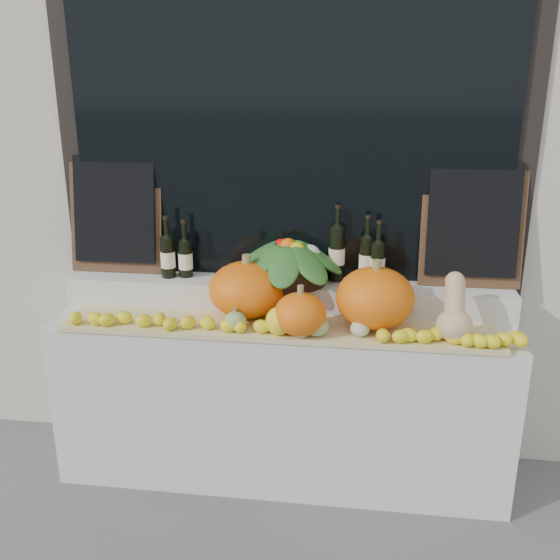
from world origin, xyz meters
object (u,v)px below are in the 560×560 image
object	(u,v)px
produce_bowl	(288,260)
pumpkin_left	(247,289)
pumpkin_right	(375,298)
butternut_squash	(454,314)
wine_bottle_tall	(337,253)

from	to	relation	value
produce_bowl	pumpkin_left	bearing A→B (deg)	-141.27
pumpkin_right	produce_bowl	world-z (taller)	produce_bowl
pumpkin_right	pumpkin_left	bearing A→B (deg)	174.06
pumpkin_right	butternut_squash	bearing A→B (deg)	-14.06
pumpkin_right	wine_bottle_tall	size ratio (longest dim) A/B	0.94
produce_bowl	pumpkin_right	bearing A→B (deg)	-25.89
pumpkin_right	wine_bottle_tall	xyz separation A→B (m)	(-0.20, 0.28, 0.13)
pumpkin_right	butternut_squash	size ratio (longest dim) A/B	1.24
wine_bottle_tall	pumpkin_left	bearing A→B (deg)	-153.72
butternut_squash	pumpkin_left	bearing A→B (deg)	171.07
butternut_squash	produce_bowl	size ratio (longest dim) A/B	0.50
pumpkin_left	produce_bowl	xyz separation A→B (m)	(0.19, 0.15, 0.11)
butternut_squash	wine_bottle_tall	distance (m)	0.68
pumpkin_left	butternut_squash	size ratio (longest dim) A/B	1.28
butternut_squash	produce_bowl	distance (m)	0.86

